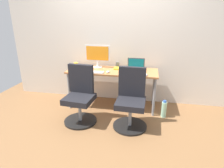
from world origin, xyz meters
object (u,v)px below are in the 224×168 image
object	(u,v)px
office_chair_right	(131,101)
water_bottle_on_floor	(164,109)
open_laptop	(136,68)
coffee_mug	(76,65)
office_chair_left	(80,97)
desktop_monitor	(98,55)

from	to	relation	value
office_chair_right	water_bottle_on_floor	world-z (taller)	office_chair_right
water_bottle_on_floor	open_laptop	xyz separation A→B (m)	(-0.54, 0.30, 0.63)
water_bottle_on_floor	open_laptop	bearing A→B (deg)	150.67
office_chair_right	coffee_mug	xyz separation A→B (m)	(-1.15, 0.70, 0.35)
office_chair_left	open_laptop	distance (m)	1.13
office_chair_left	water_bottle_on_floor	bearing A→B (deg)	14.90
office_chair_right	desktop_monitor	bearing A→B (deg)	133.09
office_chair_left	desktop_monitor	distance (m)	0.96
office_chair_left	open_laptop	xyz separation A→B (m)	(0.84, 0.67, 0.36)
water_bottle_on_floor	office_chair_right	bearing A→B (deg)	-146.17
desktop_monitor	coffee_mug	distance (m)	0.47
water_bottle_on_floor	open_laptop	world-z (taller)	open_laptop
office_chair_right	water_bottle_on_floor	xyz separation A→B (m)	(0.55, 0.37, -0.28)
office_chair_left	coffee_mug	world-z (taller)	office_chair_left
office_chair_left	office_chair_right	bearing A→B (deg)	0.02
open_laptop	coffee_mug	xyz separation A→B (m)	(-1.16, 0.03, -0.01)
office_chair_right	water_bottle_on_floor	bearing A→B (deg)	33.83
office_chair_right	open_laptop	xyz separation A→B (m)	(0.01, 0.67, 0.36)
office_chair_left	water_bottle_on_floor	world-z (taller)	office_chair_left
office_chair_left	desktop_monitor	size ratio (longest dim) A/B	1.96
water_bottle_on_floor	coffee_mug	size ratio (longest dim) A/B	3.37
office_chair_left	coffee_mug	distance (m)	0.84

